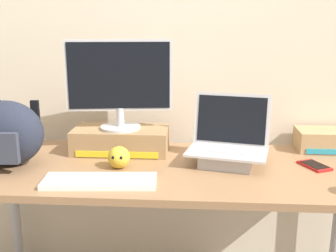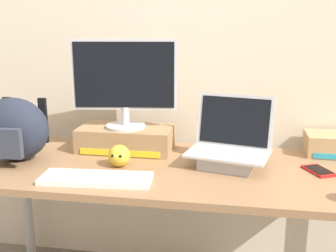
# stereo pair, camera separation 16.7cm
# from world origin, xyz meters

# --- Properties ---
(back_wall) EXTENTS (7.00, 0.10, 2.60)m
(back_wall) POSITION_xyz_m (0.00, 0.46, 1.30)
(back_wall) COLOR beige
(back_wall) RESTS_ON ground
(desk) EXTENTS (1.83, 0.71, 0.72)m
(desk) POSITION_xyz_m (0.00, 0.00, 0.65)
(desk) COLOR #99704C
(desk) RESTS_ON ground
(toner_box_yellow) EXTENTS (0.45, 0.23, 0.11)m
(toner_box_yellow) POSITION_xyz_m (-0.24, 0.19, 0.77)
(toner_box_yellow) COLOR #9E7A51
(toner_box_yellow) RESTS_ON desk
(desktop_monitor) EXTENTS (0.49, 0.19, 0.42)m
(desktop_monitor) POSITION_xyz_m (-0.24, 0.19, 1.05)
(desktop_monitor) COLOR silver
(desktop_monitor) RESTS_ON toner_box_yellow
(open_laptop) EXTENTS (0.39, 0.31, 0.30)m
(open_laptop) POSITION_xyz_m (0.26, 0.05, 0.78)
(open_laptop) COLOR #ADADB2
(open_laptop) RESTS_ON desk
(external_keyboard) EXTENTS (0.45, 0.18, 0.02)m
(external_keyboard) POSITION_xyz_m (-0.25, -0.22, 0.73)
(external_keyboard) COLOR white
(external_keyboard) RESTS_ON desk
(messenger_backpack) EXTENTS (0.33, 0.28, 0.29)m
(messenger_backpack) POSITION_xyz_m (-0.70, -0.04, 0.86)
(messenger_backpack) COLOR #232838
(messenger_backpack) RESTS_ON desk
(cell_phone) EXTENTS (0.13, 0.16, 0.01)m
(cell_phone) POSITION_xyz_m (0.64, 0.03, 0.72)
(cell_phone) COLOR red
(cell_phone) RESTS_ON desk
(plush_toy) EXTENTS (0.10, 0.10, 0.10)m
(plush_toy) POSITION_xyz_m (-0.21, -0.04, 0.77)
(plush_toy) COLOR gold
(plush_toy) RESTS_ON desk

